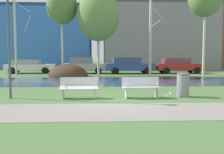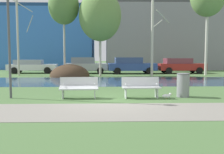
{
  "view_description": "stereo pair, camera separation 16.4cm",
  "coord_description": "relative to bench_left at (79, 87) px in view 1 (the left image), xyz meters",
  "views": [
    {
      "loc": [
        -0.41,
        -9.94,
        1.79
      ],
      "look_at": [
        0.1,
        1.51,
        0.82
      ],
      "focal_mm": 41.13,
      "sensor_mm": 36.0,
      "label": 1
    },
    {
      "loc": [
        -0.25,
        -9.95,
        1.79
      ],
      "look_at": [
        0.1,
        1.51,
        0.82
      ],
      "focal_mm": 41.13,
      "sensor_mm": 36.0,
      "label": 2
    }
  ],
  "objects": [
    {
      "name": "ground_plane",
      "position": [
        1.3,
        9.3,
        -0.47
      ],
      "size": [
        120.0,
        120.0,
        0.0
      ],
      "primitive_type": "plane",
      "color": "#4C703D"
    },
    {
      "name": "bench_left",
      "position": [
        0.0,
        0.0,
        0.0
      ],
      "size": [
        1.62,
        0.63,
        0.87
      ],
      "color": "silver",
      "rests_on": "ground"
    },
    {
      "name": "building_blue_store",
      "position": [
        -6.91,
        25.46,
        3.63
      ],
      "size": [
        12.86,
        8.21,
        8.2
      ],
      "color": "#3870C6",
      "rests_on": "ground"
    },
    {
      "name": "parked_hatch_third_blue",
      "position": [
        3.68,
        14.37,
        0.36
      ],
      "size": [
        4.72,
        2.17,
        1.59
      ],
      "color": "#2D4793",
      "rests_on": "ground"
    },
    {
      "name": "trash_bin",
      "position": [
        4.44,
        0.2,
        0.05
      ],
      "size": [
        0.56,
        0.56,
        1.02
      ],
      "color": "gray",
      "rests_on": "ground"
    },
    {
      "name": "paved_path_strip",
      "position": [
        1.3,
        -2.58,
        -0.47
      ],
      "size": [
        60.0,
        2.6,
        0.01
      ],
      "primitive_type": "cube",
      "color": "gray",
      "rests_on": "ground"
    },
    {
      "name": "building_grey_warehouse",
      "position": [
        8.42,
        24.35,
        3.73
      ],
      "size": [
        14.1,
        9.3,
        8.41
      ],
      "color": "gray",
      "rests_on": "ground"
    },
    {
      "name": "parked_van_nearest_white",
      "position": [
        -6.22,
        15.27,
        0.26
      ],
      "size": [
        4.85,
        2.17,
        1.35
      ],
      "color": "silver",
      "rests_on": "ground"
    },
    {
      "name": "river_band",
      "position": [
        1.3,
        7.0,
        -0.47
      ],
      "size": [
        80.0,
        6.28,
        0.01
      ],
      "primitive_type": "cube",
      "color": "#33516B",
      "rests_on": "ground"
    },
    {
      "name": "streetlamp",
      "position": [
        -2.85,
        0.09,
        3.07
      ],
      "size": [
        0.32,
        0.32,
        5.31
      ],
      "color": "#4C4C51",
      "rests_on": "ground"
    },
    {
      "name": "birch_center",
      "position": [
        5.21,
        11.38,
        2.84
      ],
      "size": [
        1.56,
        2.3,
        6.44
      ],
      "color": "beige",
      "rests_on": "ground"
    },
    {
      "name": "birch_far_left",
      "position": [
        -6.47,
        12.25,
        3.73
      ],
      "size": [
        1.52,
        2.76,
        8.27
      ],
      "color": "#BCB7A8",
      "rests_on": "ground"
    },
    {
      "name": "birch_center_left",
      "position": [
        0.71,
        11.46,
        4.66
      ],
      "size": [
        3.6,
        3.6,
        7.3
      ],
      "color": "#BCB7A8",
      "rests_on": "ground"
    },
    {
      "name": "seagull",
      "position": [
        3.62,
        -0.33,
        -0.34
      ],
      "size": [
        0.43,
        0.16,
        0.26
      ],
      "color": "white",
      "rests_on": "ground"
    },
    {
      "name": "birch_left",
      "position": [
        -2.44,
        12.11,
        5.56
      ],
      "size": [
        2.65,
        2.65,
        7.76
      ],
      "color": "#BCB7A8",
      "rests_on": "ground"
    },
    {
      "name": "parked_sedan_second_silver",
      "position": [
        -0.8,
        14.89,
        0.35
      ],
      "size": [
        4.12,
        2.16,
        1.59
      ],
      "color": "#B2B5BC",
      "rests_on": "ground"
    },
    {
      "name": "parked_wagon_fourth_red",
      "position": [
        8.61,
        14.61,
        0.32
      ],
      "size": [
        4.67,
        2.14,
        1.5
      ],
      "color": "maroon",
      "rests_on": "ground"
    },
    {
      "name": "soil_mound",
      "position": [
        -1.88,
        11.21,
        -0.47
      ],
      "size": [
        3.37,
        3.45,
        2.07
      ],
      "primitive_type": "ellipsoid",
      "color": "#423021",
      "rests_on": "ground"
    },
    {
      "name": "bench_right",
      "position": [
        2.6,
        0.0,
        0.0
      ],
      "size": [
        1.62,
        0.63,
        0.87
      ],
      "color": "silver",
      "rests_on": "ground"
    }
  ]
}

